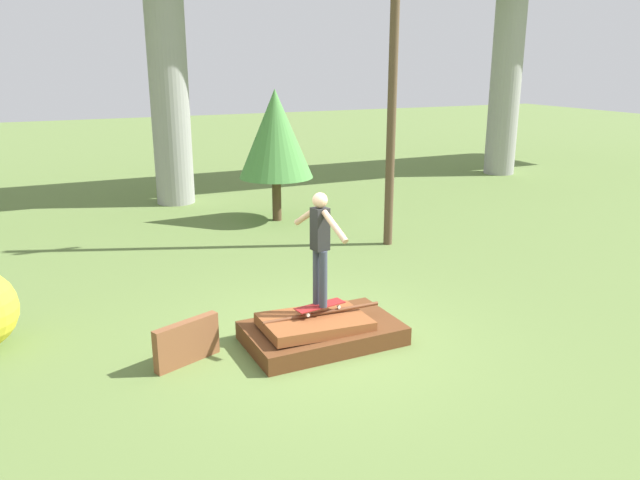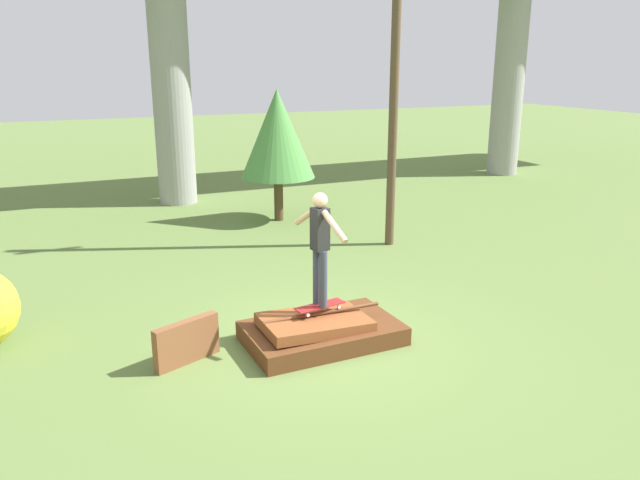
# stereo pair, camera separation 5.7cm
# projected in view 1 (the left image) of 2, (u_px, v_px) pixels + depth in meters

# --- Properties ---
(ground_plane) EXTENTS (80.00, 80.00, 0.00)m
(ground_plane) POSITION_uv_depth(u_px,v_px,m) (322.00, 341.00, 9.46)
(ground_plane) COLOR olive
(scrap_pile) EXTENTS (2.32, 1.44, 0.50)m
(scrap_pile) POSITION_uv_depth(u_px,v_px,m) (321.00, 331.00, 9.39)
(scrap_pile) COLOR #5B3319
(scrap_pile) RESTS_ON ground_plane
(scrap_plank_loose) EXTENTS (0.99, 0.51, 0.62)m
(scrap_plank_loose) POSITION_uv_depth(u_px,v_px,m) (187.00, 342.00, 8.73)
(scrap_plank_loose) COLOR brown
(scrap_plank_loose) RESTS_ON ground_plane
(skateboard) EXTENTS (0.82, 0.36, 0.09)m
(skateboard) POSITION_uv_depth(u_px,v_px,m) (320.00, 306.00, 9.33)
(skateboard) COLOR maroon
(skateboard) RESTS_ON scrap_pile
(skater) EXTENTS (0.31, 1.30, 1.72)m
(skater) POSITION_uv_depth(u_px,v_px,m) (320.00, 241.00, 9.04)
(skater) COLOR #383D4C
(skater) RESTS_ON skateboard
(utility_pole) EXTENTS (1.30, 0.20, 8.29)m
(utility_pole) POSITION_uv_depth(u_px,v_px,m) (394.00, 52.00, 13.28)
(utility_pole) COLOR brown
(utility_pole) RESTS_ON ground_plane
(tree_behind_left) EXTENTS (1.92, 1.92, 3.41)m
(tree_behind_left) POSITION_uv_depth(u_px,v_px,m) (275.00, 134.00, 15.98)
(tree_behind_left) COLOR #4C3823
(tree_behind_left) RESTS_ON ground_plane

